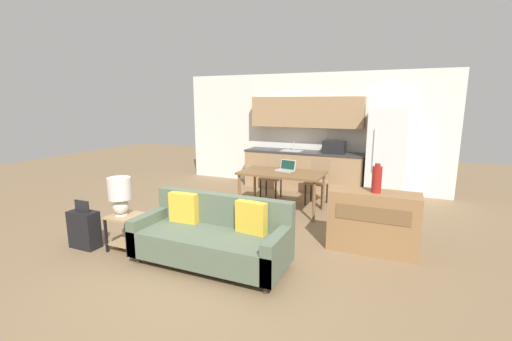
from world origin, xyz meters
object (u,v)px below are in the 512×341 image
object	(u,v)px
dining_table	(282,175)
vase	(377,179)
credenza	(373,222)
laptop	(286,168)
side_table	(126,226)
dining_chair_far_right	(318,179)
table_lamp	(120,193)
suitcase	(84,229)
couch	(213,237)
refrigerator	(386,154)
dining_chair_far_left	(272,174)

from	to	relation	value
dining_table	vase	xyz separation A→B (m)	(1.75, -1.20, 0.34)
credenza	laptop	world-z (taller)	laptop
side_table	dining_chair_far_right	xyz separation A→B (m)	(1.90, 3.27, 0.18)
table_lamp	vase	distance (m)	3.46
side_table	laptop	bearing A→B (deg)	61.79
credenza	dining_chair_far_right	xyz separation A→B (m)	(-1.24, 1.95, 0.09)
side_table	vase	xyz separation A→B (m)	(3.15, 1.30, 0.69)
dining_table	vase	size ratio (longest dim) A/B	3.92
suitcase	table_lamp	bearing A→B (deg)	16.40
side_table	credenza	xyz separation A→B (m)	(3.14, 1.32, 0.09)
couch	refrigerator	bearing A→B (deg)	66.47
laptop	suitcase	xyz separation A→B (m)	(-2.02, -2.85, -0.53)
vase	laptop	world-z (taller)	vase
dining_chair_far_left	dining_chair_far_right	xyz separation A→B (m)	(0.99, -0.01, 0.00)
dining_table	dining_chair_far_right	xyz separation A→B (m)	(0.50, 0.78, -0.17)
refrigerator	couch	distance (m)	4.53
credenza	suitcase	distance (m)	4.03
refrigerator	laptop	xyz separation A→B (m)	(-1.68, -1.58, -0.16)
vase	dining_chair_far_left	xyz separation A→B (m)	(-2.24, 1.99, -0.51)
credenza	vase	distance (m)	0.60
refrigerator	dining_chair_far_right	world-z (taller)	refrigerator
refrigerator	dining_table	bearing A→B (deg)	-134.34
dining_chair_far_left	suitcase	distance (m)	3.79
side_table	dining_chair_far_left	xyz separation A→B (m)	(0.91, 3.28, 0.18)
table_lamp	suitcase	bearing A→B (deg)	-163.60
refrigerator	dining_chair_far_left	size ratio (longest dim) A/B	2.09
refrigerator	vase	distance (m)	2.95
laptop	table_lamp	bearing A→B (deg)	-105.67
dining_table	side_table	size ratio (longest dim) A/B	3.08
credenza	dining_chair_far_right	bearing A→B (deg)	122.47
table_lamp	dining_chair_far_right	size ratio (longest dim) A/B	0.58
dining_chair_far_left	couch	bearing A→B (deg)	-83.83
couch	dining_chair_far_left	distance (m)	3.18
vase	side_table	bearing A→B (deg)	-157.63
laptop	refrigerator	bearing A→B (deg)	56.17
refrigerator	couch	bearing A→B (deg)	-113.53
dining_chair_far_right	couch	bearing A→B (deg)	-95.64
table_lamp	laptop	xyz separation A→B (m)	(1.46, 2.69, -0.01)
table_lamp	side_table	bearing A→B (deg)	39.33
dining_table	dining_chair_far_right	world-z (taller)	dining_chair_far_right
couch	vase	xyz separation A→B (m)	(1.83, 1.16, 0.68)
laptop	dining_chair_far_right	bearing A→B (deg)	65.12
table_lamp	couch	bearing A→B (deg)	6.85
credenza	suitcase	size ratio (longest dim) A/B	1.71
vase	dining_chair_far_left	distance (m)	3.04
credenza	vase	xyz separation A→B (m)	(0.01, -0.03, 0.60)
suitcase	dining_chair_far_left	bearing A→B (deg)	66.73
dining_table	credenza	distance (m)	2.11
side_table	vase	distance (m)	3.48
refrigerator	credenza	bearing A→B (deg)	-89.42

